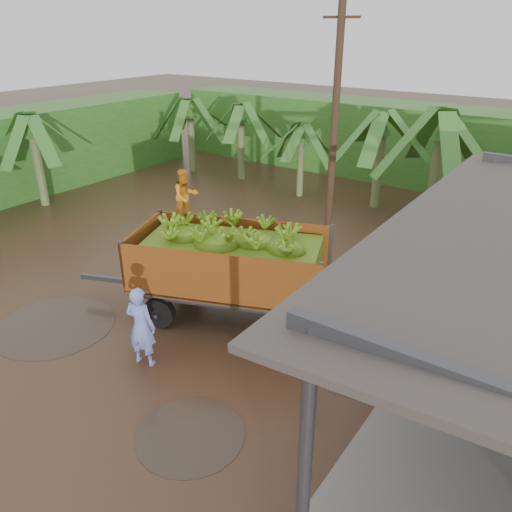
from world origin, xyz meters
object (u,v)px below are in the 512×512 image
at_px(man_blue, 141,326).
at_px(banana_trailer, 231,264).
at_px(utility_pole, 334,130).
at_px(man_grey, 397,328).

bearing_deg(man_blue, banana_trailer, -109.95).
xyz_separation_m(banana_trailer, man_blue, (-0.33, -2.84, -0.52)).
bearing_deg(man_blue, utility_pole, -104.63).
distance_m(man_blue, man_grey, 5.69).
bearing_deg(man_grey, utility_pole, -69.35).
bearing_deg(utility_pole, man_grey, -49.67).
xyz_separation_m(banana_trailer, man_grey, (4.36, 0.36, -0.51)).
bearing_deg(man_grey, man_blue, 14.64).
distance_m(banana_trailer, man_blue, 2.91).
relative_size(banana_trailer, man_grey, 3.52).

